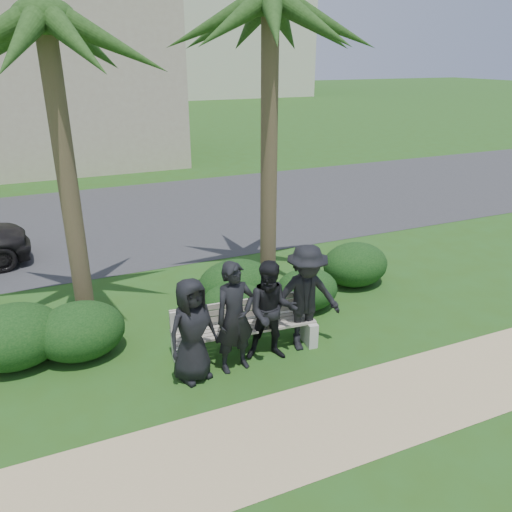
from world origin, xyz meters
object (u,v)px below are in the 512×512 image
object	(u,v)px
man_a	(192,330)
man_c	(272,312)
park_bench	(245,331)
palm_left	(45,22)
man_d	(306,298)
man_b	(235,317)
palm_right	(270,6)

from	to	relation	value
man_a	man_c	bearing A→B (deg)	-16.24
park_bench	palm_left	distance (m)	5.46
man_a	palm_left	world-z (taller)	palm_left
man_a	man_d	world-z (taller)	man_d
man_b	palm_left	size ratio (longest dim) A/B	0.30
park_bench	man_a	distance (m)	1.10
man_d	man_c	bearing A→B (deg)	-167.86
man_a	palm_left	size ratio (longest dim) A/B	0.27
man_a	man_d	size ratio (longest dim) A/B	0.90
park_bench	palm_left	xyz separation A→B (m)	(-2.22, 2.13, 4.51)
man_a	palm_left	bearing A→B (deg)	99.80
man_a	palm_right	size ratio (longest dim) A/B	0.26
man_d	palm_left	world-z (taller)	palm_left
park_bench	palm_right	distance (m)	5.50
man_b	palm_left	xyz separation A→B (m)	(-1.92, 2.50, 4.01)
park_bench	palm_right	size ratio (longest dim) A/B	0.38
man_b	palm_left	world-z (taller)	palm_left
man_b	man_d	bearing A→B (deg)	-3.17
man_c	palm_right	size ratio (longest dim) A/B	0.26
man_a	man_b	xyz separation A→B (m)	(0.65, -0.02, 0.08)
palm_left	man_d	bearing A→B (deg)	-37.18
man_d	man_a	bearing A→B (deg)	-170.94
man_c	palm_left	world-z (taller)	palm_left
man_c	man_b	bearing A→B (deg)	-156.09
man_c	man_d	xyz separation A→B (m)	(0.62, 0.06, 0.07)
man_a	man_b	world-z (taller)	man_b
man_d	palm_left	bearing A→B (deg)	149.23
man_d	palm_right	bearing A→B (deg)	85.47
park_bench	palm_right	bearing A→B (deg)	62.30
man_a	man_c	xyz separation A→B (m)	(1.26, 0.02, 0.02)
man_c	man_d	distance (m)	0.63
palm_right	man_c	bearing A→B (deg)	-113.49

